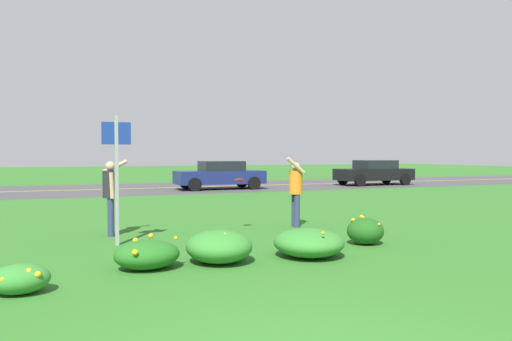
# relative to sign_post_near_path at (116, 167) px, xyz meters

# --- Properties ---
(ground_plane) EXTENTS (120.00, 120.00, 0.00)m
(ground_plane) POSITION_rel_sign_post_near_path_xyz_m (0.74, 4.58, -1.56)
(ground_plane) COLOR #2D6B23
(highway_strip) EXTENTS (120.00, 9.21, 0.01)m
(highway_strip) POSITION_rel_sign_post_near_path_xyz_m (0.74, 16.11, -1.55)
(highway_strip) COLOR #424244
(highway_strip) RESTS_ON ground
(highway_center_stripe) EXTENTS (120.00, 0.16, 0.00)m
(highway_center_stripe) POSITION_rel_sign_post_near_path_xyz_m (0.74, 16.11, -1.55)
(highway_center_stripe) COLOR yellow
(highway_center_stripe) RESTS_ON ground
(daylily_clump_mid_center) EXTENTS (1.03, 0.85, 0.51)m
(daylily_clump_mid_center) POSITION_rel_sign_post_near_path_xyz_m (0.21, -2.26, -1.33)
(daylily_clump_mid_center) COLOR #23661E
(daylily_clump_mid_center) RESTS_ON ground
(daylily_clump_mid_left) EXTENTS (1.23, 1.30, 0.52)m
(daylily_clump_mid_left) POSITION_rel_sign_post_near_path_xyz_m (3.02, -2.38, -1.31)
(daylily_clump_mid_left) COLOR #337F2D
(daylily_clump_mid_left) RESTS_ON ground
(daylily_clump_near_camera) EXTENTS (1.11, 1.17, 0.54)m
(daylily_clump_near_camera) POSITION_rel_sign_post_near_path_xyz_m (1.41, -2.24, -1.29)
(daylily_clump_near_camera) COLOR #337F2D
(daylily_clump_near_camera) RESTS_ON ground
(daylily_clump_mid_right) EXTENTS (0.75, 0.71, 0.58)m
(daylily_clump_mid_right) POSITION_rel_sign_post_near_path_xyz_m (4.63, -1.76, -1.29)
(daylily_clump_mid_right) COLOR #1E5619
(daylily_clump_mid_right) RESTS_ON ground
(daylily_clump_front_left) EXTENTS (0.76, 0.62, 0.38)m
(daylily_clump_front_left) POSITION_rel_sign_post_near_path_xyz_m (-1.55, -3.03, -1.37)
(daylily_clump_front_left) COLOR #337F2D
(daylily_clump_front_left) RESTS_ON ground
(sign_post_near_path) EXTENTS (0.56, 0.10, 2.57)m
(sign_post_near_path) POSITION_rel_sign_post_near_path_xyz_m (0.00, 0.00, 0.00)
(sign_post_near_path) COLOR #93969B
(sign_post_near_path) RESTS_ON ground
(person_thrower_dark_shirt) EXTENTS (0.56, 0.50, 1.69)m
(person_thrower_dark_shirt) POSITION_rel_sign_post_near_path_xyz_m (0.00, 1.18, -0.56)
(person_thrower_dark_shirt) COLOR #232328
(person_thrower_dark_shirt) RESTS_ON ground
(person_catcher_orange_shirt) EXTENTS (0.51, 0.50, 1.74)m
(person_catcher_orange_shirt) POSITION_rel_sign_post_near_path_xyz_m (4.39, 0.88, -0.59)
(person_catcher_orange_shirt) COLOR orange
(person_catcher_orange_shirt) RESTS_ON ground
(frisbee_red) EXTENTS (0.23, 0.23, 0.09)m
(frisbee_red) POSITION_rel_sign_post_near_path_xyz_m (2.87, 0.79, -0.36)
(frisbee_red) COLOR red
(car_black_leftmost) EXTENTS (4.50, 2.00, 1.45)m
(car_black_leftmost) POSITION_rel_sign_post_near_path_xyz_m (16.12, 14.03, -0.82)
(car_black_leftmost) COLOR black
(car_black_leftmost) RESTS_ON ground
(car_navy_center_left) EXTENTS (4.50, 2.00, 1.45)m
(car_navy_center_left) POSITION_rel_sign_post_near_path_xyz_m (6.65, 14.03, -0.82)
(car_navy_center_left) COLOR navy
(car_navy_center_left) RESTS_ON ground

